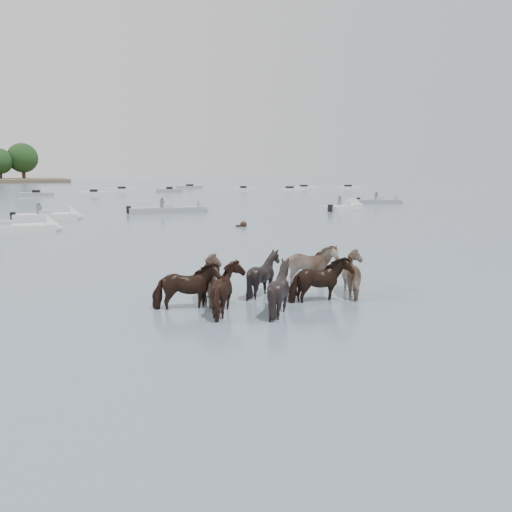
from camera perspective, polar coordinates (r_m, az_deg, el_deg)
name	(u,v)px	position (r m, az deg, el deg)	size (l,w,h in m)	color
ground	(333,315)	(12.89, 8.68, -6.56)	(400.00, 400.00, 0.00)	slate
pony_herd	(273,282)	(13.96, 1.87, -2.98)	(6.56, 3.87, 1.53)	black
swimming_pony	(243,225)	(32.35, -1.49, 3.52)	(0.72, 0.44, 0.44)	black
motorboat_a	(56,217)	(39.19, -21.52, 4.12)	(4.92, 2.11, 1.92)	silver
motorboat_b	(20,229)	(31.99, -25.00, 2.77)	(6.02, 2.03, 1.92)	silver
motorboat_c	(177,210)	(43.31, -8.86, 5.14)	(6.98, 2.36, 1.92)	gray
motorboat_d	(347,207)	(46.82, 10.15, 5.44)	(5.79, 4.27, 1.92)	silver
motorboat_e	(386,201)	(55.79, 14.40, 5.96)	(5.00, 3.74, 1.92)	gray
distant_flotilla	(54,193)	(79.68, -21.73, 6.63)	(102.36, 21.60, 0.93)	gray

